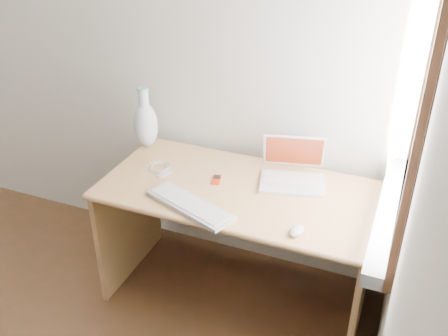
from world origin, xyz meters
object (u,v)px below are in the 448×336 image
at_px(desk, 243,213).
at_px(vase, 146,123).
at_px(external_keyboard, 190,205).
at_px(laptop, 295,172).

bearing_deg(desk, vase, 166.87).
relative_size(desk, external_keyboard, 2.83).
height_order(desk, external_keyboard, external_keyboard).
distance_m(desk, laptop, 0.36).
bearing_deg(desk, external_keyboard, -114.47).
bearing_deg(external_keyboard, desk, 86.31).
relative_size(laptop, external_keyboard, 0.75).
bearing_deg(vase, desk, -13.13).
height_order(desk, laptop, laptop).
bearing_deg(laptop, vase, 162.58).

